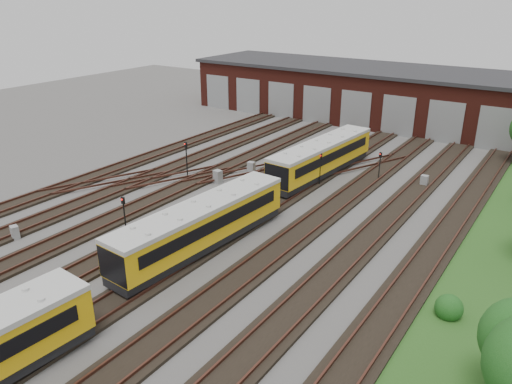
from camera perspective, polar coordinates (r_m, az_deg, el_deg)
The scene contains 14 objects.
ground at distance 31.54m, azimuth -10.92°, elevation -6.74°, with size 120.00×120.00×0.00m, color #4D4A47.
track_network at distance 31.96m, azimuth -10.41°, elevation -6.08°, with size 30.40×70.00×0.33m.
maintenance_shed at distance 63.56m, azimuth 15.23°, elevation 10.64°, with size 51.00×12.50×6.35m.
metro_train at distance 30.64m, azimuth -6.22°, elevation -3.70°, with size 3.30×45.39×2.74m.
signal_mast_0 at distance 33.07m, azimuth -14.84°, elevation -2.19°, with size 0.24×0.22×2.82m.
signal_mast_1 at distance 42.57m, azimuth -7.96°, elevation 4.17°, with size 0.28×0.27×3.22m.
signal_mast_2 at distance 40.84m, azimuth 7.35°, elevation 3.05°, with size 0.27×0.26×2.79m.
signal_mast_3 at distance 43.14m, azimuth 13.97°, elevation 3.31°, with size 0.24×0.23×2.46m.
relay_cabinet_0 at distance 35.90m, azimuth -25.85°, elevation -4.18°, with size 0.54×0.45×0.91m, color #939597.
relay_cabinet_1 at distance 41.74m, azimuth -4.39°, elevation 1.76°, with size 0.66×0.55×1.09m, color #939597.
relay_cabinet_2 at distance 43.98m, azimuth -0.54°, elevation 2.84°, with size 0.59×0.50×0.99m, color #939597.
relay_cabinet_3 at distance 44.68m, azimuth 6.87°, elevation 3.05°, with size 0.66×0.55×1.09m, color #939597.
relay_cabinet_4 at distance 43.17m, azimuth 18.67°, elevation 1.22°, with size 0.56×0.47×0.94m, color #939597.
bush_0 at distance 26.81m, azimuth 21.24°, elevation -11.88°, with size 1.38×1.38×1.38m, color #164714.
Camera 1 is at (20.07, -19.17, 14.99)m, focal length 35.00 mm.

